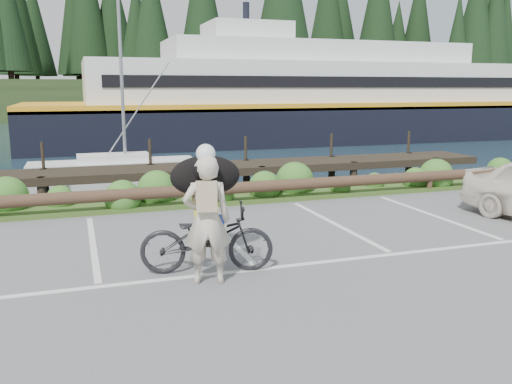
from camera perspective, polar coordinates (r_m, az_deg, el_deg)
ground at (r=9.55m, az=-0.44°, el=-7.39°), size 72.00×72.00×0.00m
harbor_backdrop at (r=87.25m, az=-16.58°, el=8.52°), size 170.00×160.00×30.00m
vegetation_strip at (r=14.50m, az=-6.95°, el=-0.89°), size 34.00×1.60×0.10m
log_rail at (r=13.84m, az=-6.36°, el=-1.66°), size 32.00×0.30×0.60m
bicycle at (r=8.93m, az=-5.19°, el=-4.90°), size 2.29×1.21×1.14m
cyclist at (r=8.33m, az=-5.19°, el=-2.97°), size 0.82×0.63×2.01m
dog at (r=9.42m, az=-5.35°, el=1.70°), size 0.86×1.34×0.71m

